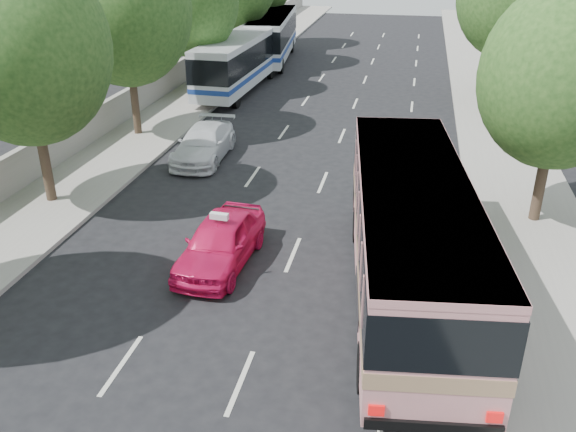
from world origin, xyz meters
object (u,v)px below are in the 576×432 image
(pink_bus, at_px, (411,228))
(tour_coach_front, at_px, (239,58))
(pink_taxi, at_px, (221,242))
(white_pickup, at_px, (204,143))
(tour_coach_rear, at_px, (273,33))

(pink_bus, xyz_separation_m, tour_coach_front, (-10.80, 21.35, -0.22))
(pink_taxi, relative_size, tour_coach_front, 0.41)
(tour_coach_front, bearing_deg, white_pickup, -79.41)
(pink_taxi, distance_m, tour_coach_rear, 29.99)
(white_pickup, xyz_separation_m, tour_coach_rear, (-1.80, 20.88, 1.34))
(pink_taxi, relative_size, tour_coach_rear, 0.39)
(pink_bus, height_order, pink_taxi, pink_bus)
(pink_bus, relative_size, tour_coach_rear, 0.98)
(white_pickup, height_order, tour_coach_front, tour_coach_front)
(pink_bus, xyz_separation_m, white_pickup, (-9.00, 9.39, -1.48))
(pink_taxi, bearing_deg, tour_coach_front, 107.44)
(tour_coach_front, height_order, tour_coach_rear, tour_coach_rear)
(pink_bus, xyz_separation_m, tour_coach_rear, (-10.80, 30.27, -0.14))
(pink_bus, distance_m, pink_taxi, 5.75)
(pink_taxi, xyz_separation_m, tour_coach_rear, (-5.29, 29.49, 1.28))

